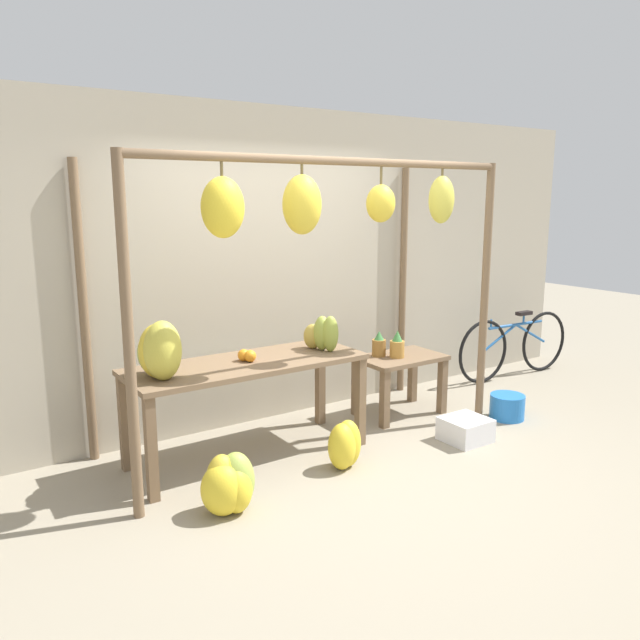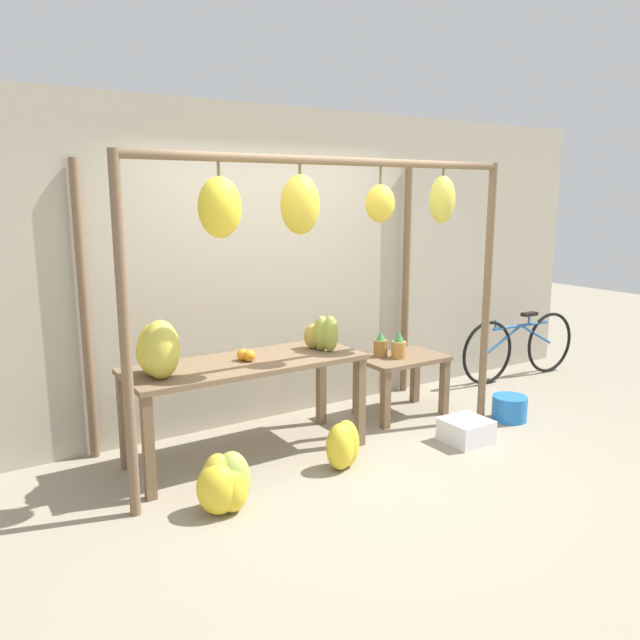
% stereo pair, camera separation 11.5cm
% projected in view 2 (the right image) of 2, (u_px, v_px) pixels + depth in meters
% --- Properties ---
extents(ground_plane, '(20.00, 20.00, 0.00)m').
position_uv_depth(ground_plane, '(360.00, 474.00, 4.64)').
color(ground_plane, gray).
extents(shop_wall_back, '(8.00, 0.08, 2.80)m').
position_uv_depth(shop_wall_back, '(265.00, 267.00, 5.59)').
color(shop_wall_back, '#B2A893').
rests_on(shop_wall_back, ground_plane).
extents(stall_awning, '(3.24, 1.26, 2.30)m').
position_uv_depth(stall_awning, '(315.00, 235.00, 4.63)').
color(stall_awning, brown).
rests_on(stall_awning, ground_plane).
extents(display_table_main, '(1.86, 0.69, 0.78)m').
position_uv_depth(display_table_main, '(246.00, 374.00, 4.83)').
color(display_table_main, brown).
rests_on(display_table_main, ground_plane).
extents(display_table_side, '(0.81, 0.51, 0.56)m').
position_uv_depth(display_table_side, '(402.00, 370.00, 5.82)').
color(display_table_side, brown).
rests_on(display_table_side, ground_plane).
extents(banana_pile_on_table, '(0.35, 0.47, 0.42)m').
position_uv_depth(banana_pile_on_table, '(158.00, 351.00, 4.36)').
color(banana_pile_on_table, '#9EB247').
rests_on(banana_pile_on_table, display_table_main).
extents(orange_pile, '(0.12, 0.15, 0.09)m').
position_uv_depth(orange_pile, '(245.00, 355.00, 4.81)').
color(orange_pile, orange).
rests_on(orange_pile, display_table_main).
extents(pineapple_cluster, '(0.24, 0.26, 0.26)m').
position_uv_depth(pineapple_cluster, '(390.00, 346.00, 5.75)').
color(pineapple_cluster, '#B27F38').
rests_on(pineapple_cluster, display_table_side).
extents(banana_pile_ground_left, '(0.45, 0.37, 0.39)m').
position_uv_depth(banana_pile_ground_left, '(225.00, 484.00, 4.06)').
color(banana_pile_ground_left, '#9EB247').
rests_on(banana_pile_ground_left, ground_plane).
extents(banana_pile_ground_right, '(0.34, 0.32, 0.37)m').
position_uv_depth(banana_pile_ground_right, '(343.00, 445.00, 4.70)').
color(banana_pile_ground_right, yellow).
rests_on(banana_pile_ground_right, ground_plane).
extents(fruit_crate_white, '(0.36, 0.34, 0.20)m').
position_uv_depth(fruit_crate_white, '(466.00, 431.00, 5.22)').
color(fruit_crate_white, silver).
rests_on(fruit_crate_white, ground_plane).
extents(blue_bucket, '(0.32, 0.32, 0.23)m').
position_uv_depth(blue_bucket, '(510.00, 408.00, 5.73)').
color(blue_bucket, blue).
rests_on(blue_bucket, ground_plane).
extents(parked_bicycle, '(1.69, 0.13, 0.75)m').
position_uv_depth(parked_bicycle, '(520.00, 346.00, 7.01)').
color(parked_bicycle, black).
rests_on(parked_bicycle, ground_plane).
extents(papaya_pile, '(0.24, 0.36, 0.30)m').
position_uv_depth(papaya_pile, '(322.00, 334.00, 5.13)').
color(papaya_pile, '#93A33D').
rests_on(papaya_pile, display_table_main).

